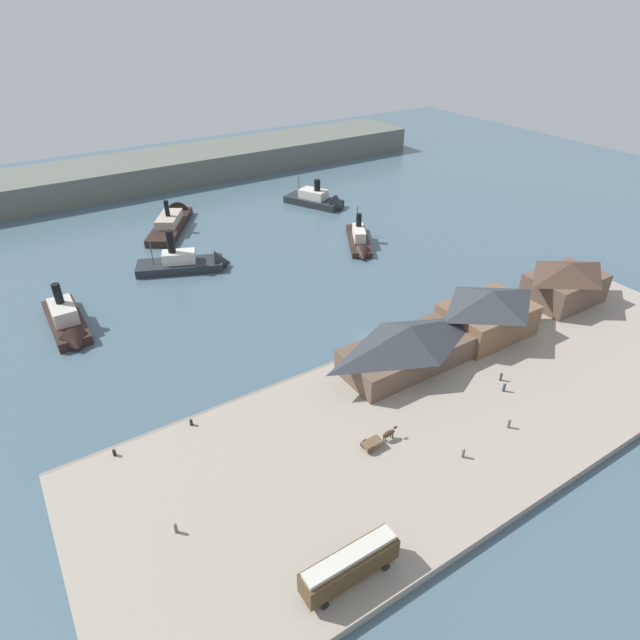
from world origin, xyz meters
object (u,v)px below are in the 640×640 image
at_px(pedestrian_walking_east, 463,453).
at_px(mooring_post_center_east, 191,422).
at_px(ferry_near_quay, 360,242).
at_px(horse_cart, 378,439).
at_px(ferry_mid_harbor, 68,324).
at_px(ferry_shed_east_terminal, 488,312).
at_px(mooring_post_east, 114,453).
at_px(street_tram, 350,564).
at_px(ferry_moored_west, 191,263).
at_px(pedestrian_near_east_shed, 509,424).
at_px(ferry_approaching_west, 320,201).
at_px(pedestrian_by_tram, 176,528).
at_px(ferry_shed_west_terminal, 566,282).
at_px(ferry_outer_harbor, 173,220).
at_px(ferry_shed_central_terminal, 408,345).
at_px(pedestrian_near_cart, 501,377).
at_px(pedestrian_near_west_shed, 504,387).

relative_size(pedestrian_walking_east, mooring_post_center_east, 1.73).
xyz_separation_m(mooring_post_center_east, ferry_near_quay, (57.31, 38.52, -0.41)).
relative_size(horse_cart, ferry_mid_harbor, 0.29).
bearing_deg(ferry_shed_east_terminal, pedestrian_walking_east, -142.15).
bearing_deg(mooring_post_east, street_tram, -62.23).
bearing_deg(ferry_moored_west, pedestrian_near_east_shed, -75.80).
xyz_separation_m(ferry_moored_west, ferry_approaching_west, (45.97, 18.88, 0.07)).
xyz_separation_m(pedestrian_walking_east, mooring_post_center_east, (-27.79, 24.83, -0.26)).
bearing_deg(ferry_approaching_west, ferry_moored_west, -157.67).
bearing_deg(pedestrian_by_tram, pedestrian_near_east_shed, -10.84).
relative_size(ferry_shed_west_terminal, horse_cart, 2.62).
bearing_deg(ferry_outer_harbor, ferry_moored_west, -101.14).
relative_size(pedestrian_near_east_shed, ferry_mid_harbor, 0.08).
xyz_separation_m(ferry_shed_central_terminal, ferry_mid_harbor, (-44.36, 42.10, -3.35)).
height_order(pedestrian_near_east_shed, pedestrian_by_tram, pedestrian_near_east_shed).
bearing_deg(ferry_near_quay, horse_cart, -123.98).
height_order(ferry_shed_east_terminal, ferry_approaching_west, ferry_shed_east_terminal).
bearing_deg(ferry_mid_harbor, mooring_post_center_east, -75.40).
bearing_deg(pedestrian_near_cart, pedestrian_by_tram, 179.18).
relative_size(pedestrian_near_west_shed, ferry_near_quay, 0.09).
relative_size(mooring_post_east, ferry_moored_west, 0.04).
bearing_deg(ferry_outer_harbor, pedestrian_near_east_shed, -82.61).
relative_size(ferry_shed_east_terminal, pedestrian_walking_east, 9.93).
bearing_deg(ferry_approaching_west, ferry_shed_east_terminal, -99.18).
bearing_deg(ferry_approaching_west, ferry_shed_west_terminal, -82.66).
bearing_deg(ferry_mid_harbor, ferry_moored_west, 23.59).
bearing_deg(pedestrian_by_tram, ferry_mid_harbor, 92.02).
distance_m(ferry_shed_east_terminal, ferry_approaching_west, 74.51).
distance_m(ferry_shed_east_terminal, ferry_mid_harbor, 75.39).
relative_size(pedestrian_near_west_shed, ferry_outer_harbor, 0.06).
distance_m(ferry_near_quay, ferry_approaching_west, 30.37).
bearing_deg(pedestrian_near_west_shed, ferry_shed_central_terminal, 121.55).
bearing_deg(horse_cart, ferry_near_quay, 56.02).
xyz_separation_m(ferry_shed_central_terminal, mooring_post_east, (-45.36, 5.22, -3.31)).
bearing_deg(ferry_shed_west_terminal, street_tram, -159.84).
xyz_separation_m(ferry_shed_west_terminal, ferry_approaching_west, (-9.47, 73.52, -3.73)).
bearing_deg(ferry_shed_west_terminal, mooring_post_east, 176.33).
distance_m(pedestrian_by_tram, pedestrian_near_cart, 52.23).
bearing_deg(street_tram, ferry_moored_west, 80.66).
xyz_separation_m(ferry_shed_east_terminal, mooring_post_east, (-63.32, 5.37, -3.80)).
relative_size(ferry_shed_east_terminal, ferry_moored_west, 0.73).
relative_size(ferry_shed_west_terminal, mooring_post_east, 16.27).
relative_size(pedestrian_by_tram, ferry_moored_west, 0.07).
xyz_separation_m(mooring_post_east, ferry_moored_west, (29.23, 49.21, -0.17)).
bearing_deg(ferry_shed_west_terminal, pedestrian_walking_east, -157.35).
distance_m(mooring_post_center_east, ferry_approaching_west, 93.81).
bearing_deg(pedestrian_near_east_shed, ferry_moored_west, 104.20).
distance_m(ferry_shed_central_terminal, pedestrian_by_tram, 43.86).
relative_size(horse_cart, ferry_approaching_west, 0.29).
relative_size(ferry_mid_harbor, ferry_outer_harbor, 0.76).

